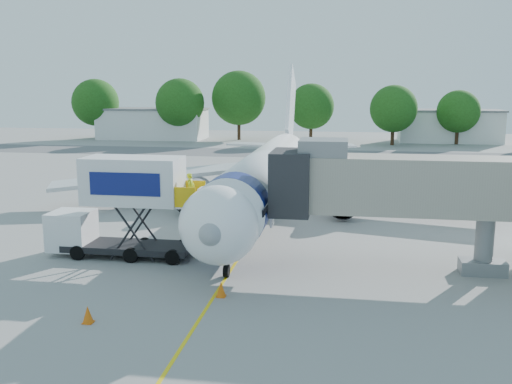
# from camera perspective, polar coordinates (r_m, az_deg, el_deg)

# --- Properties ---
(ground) EXTENTS (160.00, 160.00, 0.00)m
(ground) POSITION_cam_1_polar(r_m,az_deg,el_deg) (37.27, 0.10, -3.75)
(ground) COLOR gray
(ground) RESTS_ON ground
(guidance_line) EXTENTS (0.15, 70.00, 0.01)m
(guidance_line) POSITION_cam_1_polar(r_m,az_deg,el_deg) (37.27, 0.10, -3.74)
(guidance_line) COLOR yellow
(guidance_line) RESTS_ON ground
(taxiway_strip) EXTENTS (120.00, 10.00, 0.01)m
(taxiway_strip) POSITION_cam_1_polar(r_m,az_deg,el_deg) (78.40, 4.97, 3.84)
(taxiway_strip) COLOR #59595B
(taxiway_strip) RESTS_ON ground
(aircraft) EXTENTS (34.17, 37.73, 11.35)m
(aircraft) POSITION_cam_1_polar(r_m,az_deg,el_deg) (40.66, 1.02, 1.71)
(aircraft) COLOR white
(aircraft) RESTS_ON ground
(jet_bridge) EXTENTS (13.90, 3.20, 6.60)m
(jet_bridge) POSITION_cam_1_polar(r_m,az_deg,el_deg) (29.15, 13.57, 0.61)
(jet_bridge) COLOR gray
(jet_bridge) RESTS_ON ground
(catering_hiloader) EXTENTS (8.50, 2.44, 5.50)m
(catering_hiloader) POSITION_cam_1_polar(r_m,az_deg,el_deg) (31.72, -13.21, -1.49)
(catering_hiloader) COLOR black
(catering_hiloader) RESTS_ON ground
(ground_tug) EXTENTS (3.50, 2.23, 1.30)m
(ground_tug) POSITION_cam_1_polar(r_m,az_deg,el_deg) (20.16, 2.06, -14.60)
(ground_tug) COLOR silver
(ground_tug) RESTS_ON ground
(safety_cone_a) EXTENTS (0.44, 0.44, 0.71)m
(safety_cone_a) POSITION_cam_1_polar(r_m,az_deg,el_deg) (25.73, -3.51, -9.70)
(safety_cone_a) COLOR #DE5E0B
(safety_cone_a) RESTS_ON ground
(safety_cone_b) EXTENTS (0.44, 0.44, 0.71)m
(safety_cone_b) POSITION_cam_1_polar(r_m,az_deg,el_deg) (23.99, -16.47, -11.69)
(safety_cone_b) COLOR #DE5E0B
(safety_cone_b) RESTS_ON ground
(outbuilding_left) EXTENTS (18.40, 8.40, 5.30)m
(outbuilding_left) POSITION_cam_1_polar(r_m,az_deg,el_deg) (101.62, -10.27, 6.77)
(outbuilding_left) COLOR silver
(outbuilding_left) RESTS_ON ground
(outbuilding_right) EXTENTS (16.40, 7.40, 5.30)m
(outbuilding_right) POSITION_cam_1_polar(r_m,az_deg,el_deg) (99.21, 18.74, 6.29)
(outbuilding_right) COLOR silver
(outbuilding_right) RESTS_ON ground
(tree_a) EXTENTS (8.09, 8.09, 10.31)m
(tree_a) POSITION_cam_1_polar(r_m,az_deg,el_deg) (103.90, -15.75, 8.61)
(tree_a) COLOR #382314
(tree_a) RESTS_ON ground
(tree_b) EXTENTS (8.14, 8.14, 10.38)m
(tree_b) POSITION_cam_1_polar(r_m,az_deg,el_deg) (97.24, -7.62, 8.82)
(tree_b) COLOR #382314
(tree_b) RESTS_ON ground
(tree_c) EXTENTS (9.15, 9.15, 11.66)m
(tree_c) POSITION_cam_1_polar(r_m,az_deg,el_deg) (97.56, -1.73, 9.38)
(tree_c) COLOR #382314
(tree_c) RESTS_ON ground
(tree_d) EXTENTS (7.47, 7.47, 9.53)m
(tree_d) POSITION_cam_1_polar(r_m,az_deg,el_deg) (95.09, 5.55, 8.52)
(tree_d) COLOR #382314
(tree_d) RESTS_ON ground
(tree_e) EXTENTS (7.29, 7.29, 9.29)m
(tree_e) POSITION_cam_1_polar(r_m,az_deg,el_deg) (91.51, 13.60, 8.10)
(tree_e) COLOR #382314
(tree_e) RESTS_ON ground
(tree_f) EXTENTS (6.67, 6.67, 8.50)m
(tree_f) POSITION_cam_1_polar(r_m,az_deg,el_deg) (95.75, 19.58, 7.60)
(tree_f) COLOR #382314
(tree_f) RESTS_ON ground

